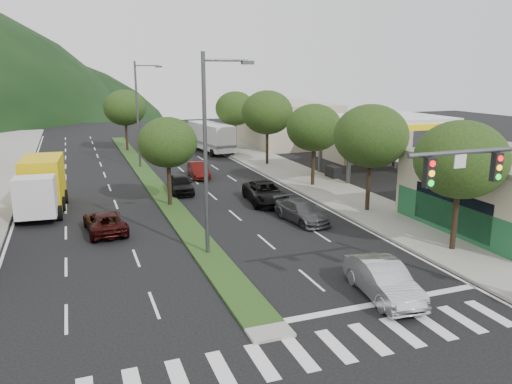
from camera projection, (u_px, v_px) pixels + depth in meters
name	position (u px, v px, depth m)	size (l,w,h in m)	color
ground	(265.00, 328.00, 18.18)	(160.00, 160.00, 0.00)	black
sidewalk_right	(293.00, 173.00, 45.16)	(5.00, 90.00, 0.15)	gray
median	(148.00, 177.00, 43.66)	(1.60, 56.00, 0.12)	#233E16
crosswalk	(287.00, 356.00, 16.36)	(19.00, 2.20, 0.01)	silver
traffic_signal	(504.00, 193.00, 18.74)	(6.12, 0.40, 7.00)	#47494C
gas_canopy	(375.00, 123.00, 43.56)	(12.20, 8.20, 5.25)	silver
bldg_right_far	(281.00, 123.00, 64.24)	(10.00, 16.00, 5.20)	#B7AB92
tree_r_a	(461.00, 160.00, 24.75)	(4.60, 4.60, 6.63)	black
tree_r_b	(371.00, 136.00, 31.98)	(4.80, 4.80, 6.94)	black
tree_r_c	(314.00, 128.00, 39.34)	(4.40, 4.40, 6.48)	black
tree_r_d	(267.00, 113.00, 48.34)	(5.00, 5.00, 7.17)	black
tree_r_e	(235.00, 108.00, 57.51)	(4.60, 4.60, 6.71)	black
tree_med_near	(168.00, 142.00, 33.52)	(4.00, 4.00, 6.02)	black
tree_med_far	(125.00, 108.00, 57.06)	(4.80, 4.80, 6.94)	black
streetlight_near	(209.00, 146.00, 24.21)	(2.60, 0.25, 10.00)	#47494C
streetlight_mid	(139.00, 109.00, 46.97)	(2.60, 0.25, 10.00)	#47494C
sedan_silver	(383.00, 280.00, 20.48)	(1.60, 4.58, 1.51)	#ACAFB4
suv_maroon	(105.00, 222.00, 28.79)	(2.07, 4.50, 1.25)	black
car_queue_a	(181.00, 184.00, 38.10)	(1.67, 4.15, 1.41)	black
car_queue_b	(301.00, 211.00, 30.86)	(1.82, 4.48, 1.30)	#434247
car_queue_c	(198.00, 170.00, 43.56)	(1.44, 4.12, 1.36)	#420D0B
car_queue_d	(265.00, 193.00, 35.24)	(2.41, 5.23, 1.45)	black
box_truck	(42.00, 187.00, 32.98)	(3.19, 7.22, 3.48)	silver
motorhome	(211.00, 137.00, 57.14)	(3.63, 8.79, 3.28)	silver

